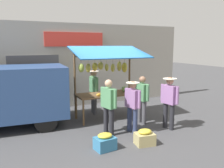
# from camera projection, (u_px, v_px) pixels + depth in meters

# --- Properties ---
(ground_plane) EXTENTS (40.00, 40.00, 0.00)m
(ground_plane) POSITION_uv_depth(u_px,v_px,m) (108.00, 118.00, 8.31)
(ground_plane) COLOR #424244
(street_backdrop) EXTENTS (9.00, 0.30, 3.40)m
(street_backdrop) POSITION_uv_depth(u_px,v_px,m) (86.00, 65.00, 9.96)
(street_backdrop) COLOR #9E998E
(street_backdrop) RESTS_ON ground
(market_stall) EXTENTS (2.50, 1.46, 2.50)m
(market_stall) POSITION_uv_depth(u_px,v_px,m) (108.00, 73.00, 8.12)
(market_stall) COLOR brown
(market_stall) RESTS_ON ground
(vendor_with_sunhat) EXTENTS (0.42, 0.69, 1.62)m
(vendor_with_sunhat) POSITION_uv_depth(u_px,v_px,m) (94.00, 88.00, 8.71)
(vendor_with_sunhat) COLOR #4C4C51
(vendor_with_sunhat) RESTS_ON ground
(shopper_in_striped_shirt) EXTENTS (0.41, 0.68, 1.59)m
(shopper_in_striped_shirt) POSITION_uv_depth(u_px,v_px,m) (169.00, 99.00, 7.09)
(shopper_in_striped_shirt) COLOR #232328
(shopper_in_striped_shirt) RESTS_ON ground
(shopper_with_ponytail) EXTENTS (0.39, 0.65, 1.51)m
(shopper_with_ponytail) POSITION_uv_depth(u_px,v_px,m) (133.00, 103.00, 6.80)
(shopper_with_ponytail) COLOR navy
(shopper_with_ponytail) RESTS_ON ground
(shopper_in_grey_tee) EXTENTS (0.32, 0.67, 1.58)m
(shopper_in_grey_tee) POSITION_uv_depth(u_px,v_px,m) (109.00, 103.00, 6.65)
(shopper_in_grey_tee) COLOR #232328
(shopper_in_grey_tee) RESTS_ON ground
(shopper_with_shopping_bag) EXTENTS (0.23, 0.67, 1.55)m
(shopper_with_shopping_bag) POSITION_uv_depth(u_px,v_px,m) (142.00, 97.00, 7.60)
(shopper_with_shopping_bag) COLOR #4C4C51
(shopper_with_shopping_bag) RESTS_ON ground
(produce_crate_near) EXTENTS (0.52, 0.45, 0.41)m
(produce_crate_near) POSITION_uv_depth(u_px,v_px,m) (145.00, 138.00, 6.05)
(produce_crate_near) COLOR tan
(produce_crate_near) RESTS_ON ground
(produce_crate_side) EXTENTS (0.52, 0.44, 0.42)m
(produce_crate_side) POSITION_uv_depth(u_px,v_px,m) (105.00, 142.00, 5.76)
(produce_crate_side) COLOR teal
(produce_crate_side) RESTS_ON ground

